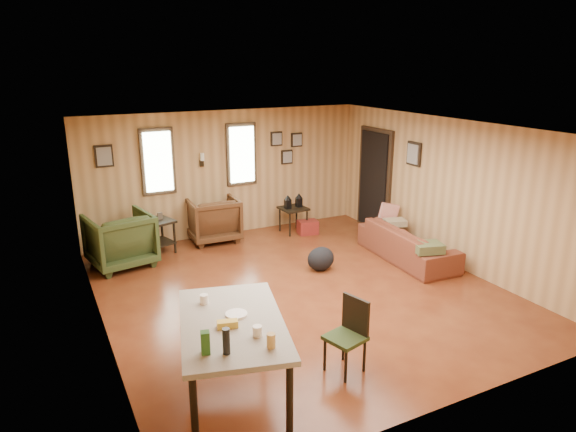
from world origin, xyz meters
name	(u,v)px	position (x,y,z in m)	size (l,w,h in m)	color
room	(302,207)	(0.17, 0.27, 1.21)	(5.54, 6.04, 2.44)	brown
sofa	(408,238)	(2.23, 0.29, 0.39)	(1.98, 0.58, 0.77)	brown
recliner_brown	(213,217)	(-0.41, 2.72, 0.46)	(0.89, 0.84, 0.92)	#482A15
recliner_green	(120,237)	(-2.18, 2.22, 0.49)	(0.96, 0.90, 0.99)	#2F3D1B
end_table	(156,231)	(-1.53, 2.52, 0.41)	(0.71, 0.67, 0.74)	black
side_table	(293,206)	(1.16, 2.46, 0.53)	(0.52, 0.52, 0.78)	black
cooler	(308,227)	(1.37, 2.24, 0.13)	(0.42, 0.33, 0.27)	maroon
backpack	(321,259)	(0.66, 0.53, 0.20)	(0.47, 0.36, 0.39)	black
sofa_pillows	(408,231)	(2.22, 0.28, 0.51)	(0.90, 1.90, 0.39)	#484F2C
dining_table	(232,328)	(-1.78, -1.90, 0.77)	(1.37, 1.84, 1.08)	gray
dining_chair	(349,331)	(-0.48, -2.01, 0.47)	(0.46, 0.46, 0.83)	#2F3D1B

